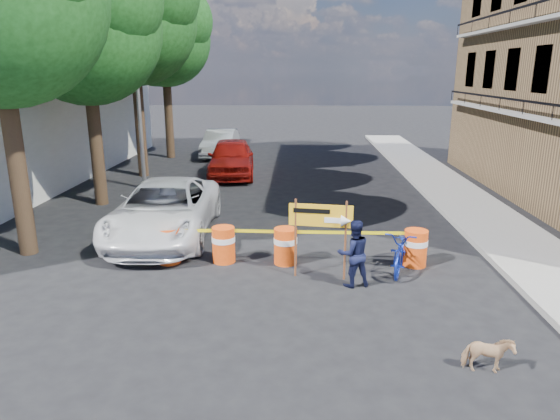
# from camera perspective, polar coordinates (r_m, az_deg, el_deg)

# --- Properties ---
(ground) EXTENTS (120.00, 120.00, 0.00)m
(ground) POSITION_cam_1_polar(r_m,az_deg,el_deg) (11.03, 0.79, -9.04)
(ground) COLOR black
(ground) RESTS_ON ground
(sidewalk_east) EXTENTS (2.40, 40.00, 0.15)m
(sidewalk_east) POSITION_cam_1_polar(r_m,az_deg,el_deg) (17.69, 21.80, -0.35)
(sidewalk_east) COLOR gray
(sidewalk_east) RESTS_ON ground
(tree_mid_a) EXTENTS (5.25, 5.00, 8.68)m
(tree_mid_a) POSITION_cam_1_polar(r_m,az_deg,el_deg) (18.45, -21.25, 18.99)
(tree_mid_a) COLOR #332316
(tree_mid_a) RESTS_ON ground
(tree_mid_b) EXTENTS (5.67, 5.40, 9.62)m
(tree_mid_b) POSITION_cam_1_polar(r_m,az_deg,el_deg) (23.19, -16.36, 20.26)
(tree_mid_b) COLOR #332316
(tree_mid_b) RESTS_ON ground
(tree_far) EXTENTS (5.04, 4.80, 8.84)m
(tree_far) POSITION_cam_1_polar(r_m,az_deg,el_deg) (27.95, -12.98, 18.55)
(tree_far) COLOR #332316
(tree_far) RESTS_ON ground
(streetlamp) EXTENTS (1.25, 0.18, 8.00)m
(streetlamp) POSITION_cam_1_polar(r_m,az_deg,el_deg) (20.47, -15.89, 14.42)
(streetlamp) COLOR gray
(streetlamp) RESTS_ON ground
(barrel_far_left) EXTENTS (0.58, 0.58, 0.90)m
(barrel_far_left) POSITION_cam_1_polar(r_m,az_deg,el_deg) (12.63, -12.59, -3.86)
(barrel_far_left) COLOR #E7470D
(barrel_far_left) RESTS_ON ground
(barrel_mid_left) EXTENTS (0.58, 0.58, 0.90)m
(barrel_mid_left) POSITION_cam_1_polar(r_m,az_deg,el_deg) (12.45, -6.46, -3.86)
(barrel_mid_left) COLOR #E7470D
(barrel_mid_left) RESTS_ON ground
(barrel_mid_right) EXTENTS (0.58, 0.58, 0.90)m
(barrel_mid_right) POSITION_cam_1_polar(r_m,az_deg,el_deg) (12.27, 0.62, -4.05)
(barrel_mid_right) COLOR #E7470D
(barrel_mid_right) RESTS_ON ground
(barrel_far_right) EXTENTS (0.58, 0.58, 0.90)m
(barrel_far_right) POSITION_cam_1_polar(r_m,az_deg,el_deg) (12.58, 15.21, -4.12)
(barrel_far_right) COLOR #E7470D
(barrel_far_right) RESTS_ON ground
(detour_sign) EXTENTS (1.43, 0.36, 1.85)m
(detour_sign) POSITION_cam_1_polar(r_m,az_deg,el_deg) (11.17, 5.61, -1.37)
(detour_sign) COLOR #592D19
(detour_sign) RESTS_ON ground
(pedestrian) EXTENTS (0.86, 0.75, 1.52)m
(pedestrian) POSITION_cam_1_polar(r_m,az_deg,el_deg) (11.05, 8.41, -4.92)
(pedestrian) COLOR black
(pedestrian) RESTS_ON ground
(bicycle) EXTENTS (0.99, 1.22, 2.01)m
(bicycle) POSITION_cam_1_polar(r_m,az_deg,el_deg) (12.04, 13.94, -2.23)
(bicycle) COLOR #122799
(bicycle) RESTS_ON ground
(dog) EXTENTS (0.77, 0.39, 0.63)m
(dog) POSITION_cam_1_polar(r_m,az_deg,el_deg) (8.76, 22.63, -15.02)
(dog) COLOR tan
(dog) RESTS_ON ground
(suv_white) EXTENTS (2.80, 5.74, 1.57)m
(suv_white) POSITION_cam_1_polar(r_m,az_deg,el_deg) (14.56, -13.06, 0.01)
(suv_white) COLOR silver
(suv_white) RESTS_ON ground
(sedan_red) EXTENTS (2.39, 5.07, 1.67)m
(sedan_red) POSITION_cam_1_polar(r_m,az_deg,el_deg) (22.69, -5.59, 6.00)
(sedan_red) COLOR maroon
(sedan_red) RESTS_ON ground
(sedan_silver) EXTENTS (1.64, 4.52, 1.48)m
(sedan_silver) POSITION_cam_1_polar(r_m,az_deg,el_deg) (28.07, -6.80, 7.60)
(sedan_silver) COLOR #A9ADB0
(sedan_silver) RESTS_ON ground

